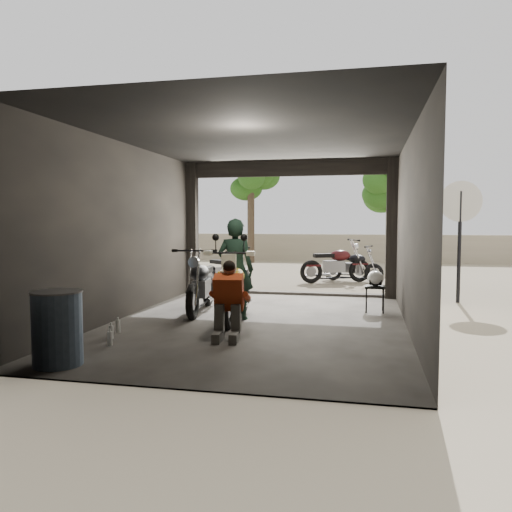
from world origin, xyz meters
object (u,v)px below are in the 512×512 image
at_px(rider, 235,269).
at_px(helmet, 376,278).
at_px(main_bike, 236,285).
at_px(left_bike, 201,280).
at_px(outside_bike_a, 226,268).
at_px(outside_bike_b, 336,261).
at_px(stool, 375,290).
at_px(outside_bike_c, 353,264).
at_px(oil_drum, 57,329).
at_px(mechanic, 228,302).
at_px(sign_post, 460,220).

bearing_deg(rider, helmet, -150.34).
xyz_separation_m(main_bike, rider, (-0.04, 0.14, 0.26)).
bearing_deg(left_bike, outside_bike_a, 90.00).
height_order(outside_bike_a, helmet, outside_bike_a).
bearing_deg(outside_bike_b, stool, 167.97).
distance_m(outside_bike_c, stool, 5.03).
height_order(stool, oil_drum, oil_drum).
bearing_deg(mechanic, left_bike, 111.25).
bearing_deg(outside_bike_b, rider, 141.68).
bearing_deg(mechanic, main_bike, 92.34).
bearing_deg(outside_bike_c, main_bike, -178.89).
bearing_deg(rider, oil_drum, 70.31).
bearing_deg(stool, main_bike, -150.27).
bearing_deg(mechanic, outside_bike_a, 98.63).
xyz_separation_m(left_bike, mechanic, (1.11, -2.03, -0.06)).
bearing_deg(helmet, sign_post, 56.51).
xyz_separation_m(outside_bike_b, mechanic, (-1.16, -7.38, -0.06)).
bearing_deg(main_bike, outside_bike_c, 69.39).
xyz_separation_m(main_bike, outside_bike_c, (1.88, 6.39, -0.11)).
height_order(outside_bike_c, oil_drum, outside_bike_c).
bearing_deg(outside_bike_b, oil_drum, 138.34).
xyz_separation_m(left_bike, stool, (3.29, 0.73, -0.18)).
xyz_separation_m(mechanic, sign_post, (3.99, 4.38, 1.24)).
bearing_deg(helmet, outside_bike_b, 116.67).
bearing_deg(oil_drum, outside_bike_a, 88.64).
bearing_deg(outside_bike_a, main_bike, -125.55).
height_order(mechanic, stool, mechanic).
bearing_deg(rider, left_bike, -28.63).
height_order(left_bike, helmet, left_bike).
distance_m(main_bike, outside_bike_a, 4.04).
bearing_deg(sign_post, rider, -160.90).
relative_size(outside_bike_c, stool, 3.01).
bearing_deg(stool, outside_bike_a, 146.28).
relative_size(outside_bike_b, stool, 3.53).
distance_m(left_bike, stool, 3.38).
xyz_separation_m(mechanic, stool, (2.19, 2.76, -0.12)).
distance_m(stool, helmet, 0.22).
xyz_separation_m(rider, oil_drum, (-1.38, -3.28, -0.45)).
bearing_deg(sign_post, outside_bike_a, 156.59).
distance_m(left_bike, helmet, 3.38).
bearing_deg(outside_bike_c, oil_drum, 178.37).
height_order(outside_bike_c, helmet, outside_bike_c).
bearing_deg(rider, mechanic, 103.57).
height_order(outside_bike_c, stool, outside_bike_c).
bearing_deg(outside_bike_b, left_bike, 132.50).
distance_m(main_bike, outside_bike_b, 6.17).
height_order(stool, helmet, helmet).
height_order(outside_bike_a, oil_drum, outside_bike_a).
xyz_separation_m(left_bike, outside_bike_c, (2.75, 5.73, -0.10)).
relative_size(outside_bike_a, stool, 3.17).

